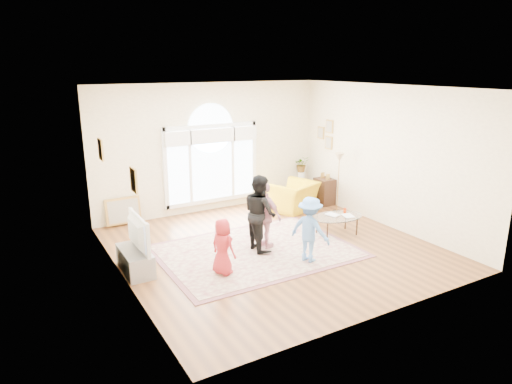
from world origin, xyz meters
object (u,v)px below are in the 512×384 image
area_rug (256,251)px  coffee_table (337,217)px  armchair (293,196)px  tv_console (135,261)px  television (134,233)px

area_rug → coffee_table: bearing=-1.6°
area_rug → armchair: (2.17, 1.86, 0.35)m
armchair → coffee_table: bearing=64.3°
tv_console → coffee_table: size_ratio=0.79×
area_rug → coffee_table: 2.04m
area_rug → tv_console: bearing=173.2°
area_rug → television: television is taller
television → coffee_table: bearing=-4.4°
coffee_table → armchair: armchair is taller
area_rug → television: (-2.35, 0.28, 0.73)m
area_rug → tv_console: 2.38m
area_rug → tv_console: tv_console is taller
tv_console → area_rug: bearing=-6.8°
television → tv_console: bearing=180.0°
area_rug → armchair: bearing=40.7°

